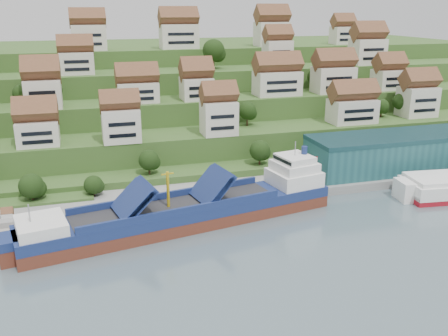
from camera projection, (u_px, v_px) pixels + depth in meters
name	position (u px, v px, depth m)	size (l,w,h in m)	color
ground	(258.00, 218.00, 113.36)	(300.00, 300.00, 0.00)	slate
quay	(310.00, 184.00, 132.07)	(180.00, 14.00, 2.20)	gray
hillside	(172.00, 96.00, 204.56)	(260.00, 128.00, 31.00)	#2D4C1E
hillside_village	(200.00, 76.00, 161.54)	(156.63, 63.37, 29.11)	silver
hillside_trees	(187.00, 108.00, 147.73)	(143.75, 62.10, 32.42)	#1F3913
warehouse	(411.00, 150.00, 140.59)	(60.00, 15.00, 10.00)	#21575B
flagpole	(313.00, 169.00, 125.21)	(1.28, 0.16, 8.00)	gray
cargo_ship	(193.00, 211.00, 109.51)	(70.49, 23.44, 15.35)	brown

